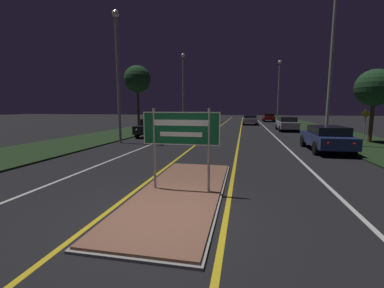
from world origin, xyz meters
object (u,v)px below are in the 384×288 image
car_approaching_1 (187,120)px  car_receding_0 (326,137)px  car_receding_1 (287,124)px  car_receding_2 (250,120)px  streetlight_left_near (117,65)px  car_approaching_0 (154,127)px  car_receding_3 (269,117)px  streetlight_left_far (183,81)px  warning_sign (365,122)px  streetlight_right_near (333,36)px  streetlight_right_far (279,82)px  highway_sign (181,132)px

car_approaching_1 → car_receding_0: bearing=-57.1°
car_receding_1 → car_receding_2: bearing=110.7°
streetlight_left_near → car_approaching_0: 6.27m
car_receding_1 → car_receding_3: bearing=90.6°
car_receding_1 → car_approaching_0: bearing=-147.9°
streetlight_left_far → car_receding_1: (12.58, -7.12, -5.25)m
car_approaching_1 → warning_sign: (15.83, -13.11, 0.64)m
streetlight_left_far → warning_sign: (16.68, -14.49, -4.62)m
streetlight_left_far → warning_sign: size_ratio=4.47×
streetlight_left_near → car_approaching_1: bearing=87.6°
streetlight_left_near → streetlight_right_near: streetlight_right_near is taller
streetlight_right_far → car_approaching_0: size_ratio=2.13×
warning_sign → car_approaching_1: bearing=140.4°
car_receding_1 → streetlight_left_near: bearing=-136.7°
streetlight_left_near → car_receding_0: (12.57, -0.78, -4.37)m
car_receding_1 → warning_sign: (4.09, -7.36, 0.63)m
car_receding_0 → car_receding_2: (-3.61, 21.83, -0.03)m
streetlight_left_far → streetlight_right_near: size_ratio=0.88×
streetlight_left_far → car_receding_1: size_ratio=2.18×
highway_sign → car_approaching_0: 14.80m
streetlight_right_near → car_receding_0: (-0.54, -1.94, -5.75)m
car_receding_3 → streetlight_right_near: bearing=-88.4°
streetlight_left_near → car_approaching_1: size_ratio=1.89×
streetlight_left_near → car_approaching_0: (0.77, 4.44, -4.36)m
highway_sign → car_receding_1: 21.80m
car_receding_2 → warning_sign: 18.31m
car_receding_1 → warning_sign: bearing=-60.9°
car_receding_3 → warning_sign: bearing=-80.6°
car_receding_3 → warning_sign: (4.27, -25.70, 0.63)m
streetlight_left_far → car_approaching_0: (0.88, -14.45, -5.23)m
car_receding_3 → car_receding_2: bearing=-110.2°
car_receding_1 → car_approaching_0: size_ratio=0.99×
streetlight_left_far → car_approaching_0: streetlight_left_far is taller
car_approaching_0 → warning_sign: 15.80m
car_approaching_1 → warning_sign: size_ratio=2.09×
streetlight_left_near → car_approaching_1: streetlight_left_near is taller
car_receding_3 → warning_sign: size_ratio=2.19×
car_receding_0 → car_approaching_1: bearing=122.9°
streetlight_left_far → car_receding_3: bearing=42.1°
highway_sign → streetlight_right_far: size_ratio=0.24×
streetlight_right_far → car_receding_2: bearing=-133.6°
car_receding_1 → car_approaching_0: car_approaching_0 is taller
streetlight_left_far → streetlight_right_far: size_ratio=1.02×
streetlight_left_near → car_receding_2: size_ratio=2.01×
car_receding_2 → streetlight_right_far: bearing=46.4°
streetlight_right_far → car_receding_0: 26.78m
car_receding_2 → car_approaching_0: (-8.20, -16.61, 0.04)m
streetlight_right_near → car_approaching_1: (-12.37, 16.35, -5.77)m
car_receding_1 → warning_sign: size_ratio=2.04×
streetlight_left_far → car_receding_1: bearing=-29.5°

